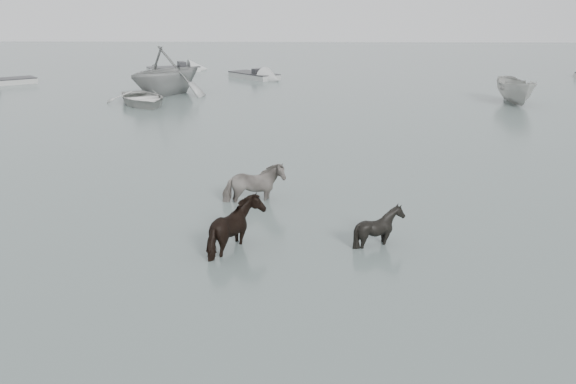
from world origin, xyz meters
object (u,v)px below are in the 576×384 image
Objects in this scene: pony_black at (380,220)px; rowboat_lead at (142,96)px; pony_dark at (237,219)px; pony_pinto at (253,177)px.

pony_black is 22.87m from rowboat_lead.
pony_dark is 0.34× the size of rowboat_lead.
pony_black is (3.33, 0.44, -0.15)m from pony_dark.
pony_pinto reaches higher than rowboat_lead.
rowboat_lead is at bearing 18.40° from pony_dark.
pony_pinto is at bearing -95.53° from rowboat_lead.
pony_black is (3.25, -3.21, -0.13)m from pony_pinto.
pony_dark is (-0.08, -3.65, 0.02)m from pony_pinto.
pony_dark reaches higher than pony_pinto.
pony_dark reaches higher than rowboat_lead.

